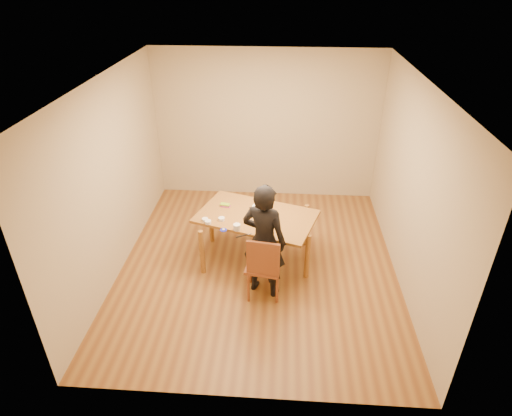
# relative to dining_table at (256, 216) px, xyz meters

# --- Properties ---
(room_shell) EXTENTS (4.00, 4.50, 2.70)m
(room_shell) POSITION_rel_dining_table_xyz_m (0.04, 0.18, 0.62)
(room_shell) COLOR brown
(room_shell) RESTS_ON ground
(dining_table) EXTENTS (1.87, 1.44, 0.04)m
(dining_table) POSITION_rel_dining_table_xyz_m (0.00, 0.00, 0.00)
(dining_table) COLOR brown
(dining_table) RESTS_ON floor
(dining_chair) EXTENTS (0.50, 0.50, 0.04)m
(dining_chair) POSITION_rel_dining_table_xyz_m (0.15, -0.78, -0.28)
(dining_chair) COLOR brown
(dining_chair) RESTS_ON floor
(cake_plate) EXTENTS (0.29, 0.29, 0.02)m
(cake_plate) POSITION_rel_dining_table_xyz_m (0.05, 0.08, 0.03)
(cake_plate) COLOR #AB290B
(cake_plate) RESTS_ON dining_table
(cake) EXTENTS (0.23, 0.23, 0.07)m
(cake) POSITION_rel_dining_table_xyz_m (0.05, 0.08, 0.08)
(cake) COLOR white
(cake) RESTS_ON cake_plate
(frosting_dome) EXTENTS (0.23, 0.23, 0.03)m
(frosting_dome) POSITION_rel_dining_table_xyz_m (0.05, 0.08, 0.13)
(frosting_dome) COLOR white
(frosting_dome) RESTS_ON cake
(frosting_tub) EXTENTS (0.10, 0.10, 0.09)m
(frosting_tub) POSITION_rel_dining_table_xyz_m (-0.24, -0.40, 0.06)
(frosting_tub) COLOR white
(frosting_tub) RESTS_ON dining_table
(frosting_lid) EXTENTS (0.10, 0.10, 0.01)m
(frosting_lid) POSITION_rel_dining_table_xyz_m (-0.42, -0.42, 0.02)
(frosting_lid) COLOR #191DA3
(frosting_lid) RESTS_ON dining_table
(frosting_dollop) EXTENTS (0.04, 0.04, 0.02)m
(frosting_dollop) POSITION_rel_dining_table_xyz_m (-0.42, -0.42, 0.04)
(frosting_dollop) COLOR white
(frosting_dollop) RESTS_ON frosting_lid
(ramekin_green) EXTENTS (0.08, 0.08, 0.04)m
(ramekin_green) POSITION_rel_dining_table_xyz_m (-0.71, -0.20, 0.04)
(ramekin_green) COLOR white
(ramekin_green) RESTS_ON dining_table
(ramekin_yellow) EXTENTS (0.09, 0.09, 0.04)m
(ramekin_yellow) POSITION_rel_dining_table_xyz_m (-0.48, -0.17, 0.04)
(ramekin_yellow) COLOR white
(ramekin_yellow) RESTS_ON dining_table
(ramekin_multi) EXTENTS (0.09, 0.09, 0.04)m
(ramekin_multi) POSITION_rel_dining_table_xyz_m (-0.65, -0.26, 0.04)
(ramekin_multi) COLOR white
(ramekin_multi) RESTS_ON dining_table
(candy_box_pink) EXTENTS (0.15, 0.09, 0.02)m
(candy_box_pink) POSITION_rel_dining_table_xyz_m (-0.47, 0.22, 0.03)
(candy_box_pink) COLOR #DC339F
(candy_box_pink) RESTS_ON dining_table
(candy_box_green) EXTENTS (0.15, 0.10, 0.02)m
(candy_box_green) POSITION_rel_dining_table_xyz_m (-0.48, 0.22, 0.05)
(candy_box_green) COLOR green
(candy_box_green) RESTS_ON candy_box_pink
(spatula) EXTENTS (0.15, 0.10, 0.01)m
(spatula) POSITION_rel_dining_table_xyz_m (-0.16, -0.55, 0.02)
(spatula) COLOR black
(spatula) RESTS_ON dining_table
(person) EXTENTS (0.69, 0.56, 1.62)m
(person) POSITION_rel_dining_table_xyz_m (0.15, -0.73, 0.08)
(person) COLOR black
(person) RESTS_ON floor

